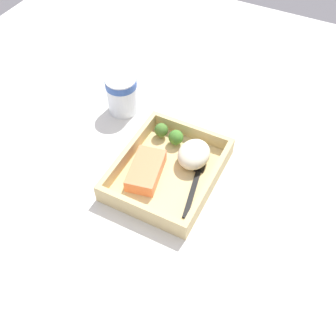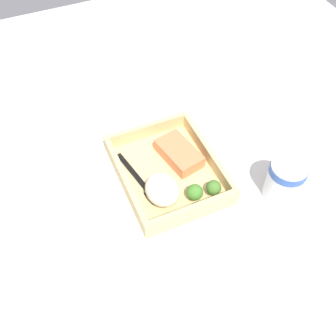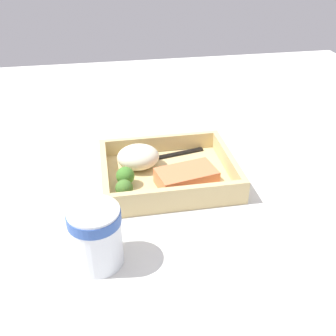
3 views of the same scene
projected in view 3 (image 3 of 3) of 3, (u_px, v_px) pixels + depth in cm
name	position (u px, v px, depth cm)	size (l,w,h in cm)	color
ground_plane	(168.00, 184.00, 78.59)	(160.00, 160.00, 2.00)	silver
takeout_tray	(168.00, 177.00, 77.74)	(25.71, 20.83, 1.20)	#D2B97D
tray_rim	(168.00, 167.00, 76.49)	(25.71, 20.83, 3.49)	#D2B97D
salmon_fillet	(186.00, 177.00, 73.77)	(11.00, 6.26, 3.09)	#EC7D4D
mashed_potatoes	(138.00, 157.00, 78.38)	(8.43, 6.95, 4.85)	#EBE7C9
broccoli_floret_1	(124.00, 189.00, 69.64)	(3.20, 3.20, 3.79)	#8CA75C
broccoli_floret_2	(125.00, 176.00, 73.16)	(3.47, 3.47, 3.86)	#769C55
fork	(164.00, 157.00, 82.85)	(15.82, 4.72, 0.44)	black
paper_cup	(96.00, 234.00, 56.42)	(7.69, 7.69, 9.75)	white
receipt_slip	(32.00, 195.00, 73.51)	(8.31, 11.06, 0.24)	white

